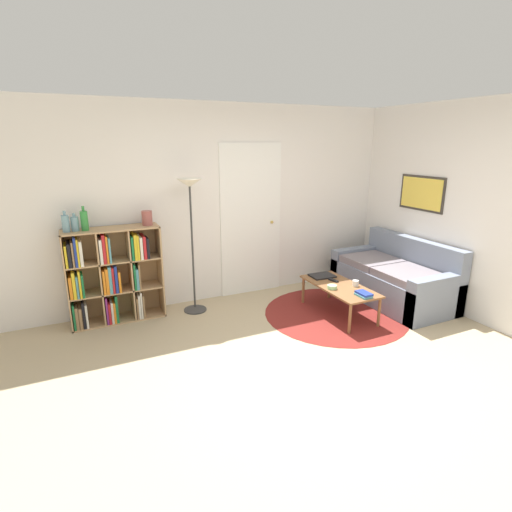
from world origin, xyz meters
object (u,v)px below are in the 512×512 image
object	(u,v)px
bottle_left	(66,223)
laptop	(322,276)
bowl	(332,287)
bottle_right	(84,220)
floor_lamp	(190,203)
bookshelf	(110,276)
vase_on_shelf	(147,218)
cup	(356,283)
couch	(395,279)
coffee_table	(339,288)
bottle_middle	(75,224)

from	to	relation	value
bottle_left	laptop	bearing A→B (deg)	-11.89
bowl	bottle_right	xyz separation A→B (m)	(-2.65, 1.07, 0.85)
laptop	floor_lamp	bearing A→B (deg)	162.68
bookshelf	vase_on_shelf	size ratio (longest dim) A/B	6.63
cup	vase_on_shelf	size ratio (longest dim) A/B	0.45
couch	bookshelf	bearing A→B (deg)	165.39
coffee_table	bottle_middle	world-z (taller)	bottle_middle
bottle_left	bottle_middle	bearing A→B (deg)	9.52
cup	bottle_middle	xyz separation A→B (m)	(-3.07, 1.13, 0.81)
cup	laptop	bearing A→B (deg)	109.30
bottle_left	bookshelf	bearing A→B (deg)	0.92
bottle_left	cup	bearing A→B (deg)	-19.33
floor_lamp	bowl	size ratio (longest dim) A/B	14.29
bookshelf	couch	size ratio (longest dim) A/B	0.69
laptop	bottle_left	distance (m)	3.18
floor_lamp	coffee_table	bearing A→B (deg)	-28.57
cup	bottle_right	xyz separation A→B (m)	(-2.97, 1.11, 0.84)
laptop	coffee_table	bearing A→B (deg)	-89.43
couch	cup	bearing A→B (deg)	-168.00
cup	vase_on_shelf	bearing A→B (deg)	153.89
coffee_table	bottle_middle	size ratio (longest dim) A/B	5.35
floor_lamp	vase_on_shelf	world-z (taller)	floor_lamp
couch	floor_lamp	bearing A→B (deg)	162.94
bookshelf	vase_on_shelf	world-z (taller)	vase_on_shelf
couch	bottle_middle	size ratio (longest dim) A/B	8.19
couch	coffee_table	xyz separation A→B (m)	(-1.00, -0.08, 0.06)
coffee_table	bottle_right	xyz separation A→B (m)	(-2.81, 1.01, 0.91)
floor_lamp	laptop	bearing A→B (deg)	-17.32
bottle_middle	bottle_right	xyz separation A→B (m)	(0.10, -0.02, 0.03)
coffee_table	bowl	xyz separation A→B (m)	(-0.16, -0.06, 0.06)
coffee_table	bottle_middle	xyz separation A→B (m)	(-2.91, 1.02, 0.88)
coffee_table	bowl	world-z (taller)	bowl
floor_lamp	couch	bearing A→B (deg)	-17.06
coffee_table	laptop	size ratio (longest dim) A/B	3.36
floor_lamp	cup	distance (m)	2.25
bookshelf	bottle_middle	xyz separation A→B (m)	(-0.31, 0.01, 0.66)
bottle_right	laptop	bearing A→B (deg)	-12.67
floor_lamp	bottle_right	distance (m)	1.21
couch	bowl	distance (m)	1.17
bowl	cup	world-z (taller)	cup
vase_on_shelf	bottle_left	bearing A→B (deg)	-179.53
coffee_table	bowl	distance (m)	0.18
coffee_table	cup	size ratio (longest dim) A/B	13.89
bookshelf	bottle_left	distance (m)	0.78
bookshelf	coffee_table	world-z (taller)	bookshelf
vase_on_shelf	laptop	bearing A→B (deg)	-16.81
bookshelf	laptop	xyz separation A→B (m)	(2.59, -0.64, -0.18)
laptop	vase_on_shelf	world-z (taller)	vase_on_shelf
bottle_right	cup	bearing A→B (deg)	-20.48
bookshelf	bowl	bearing A→B (deg)	-23.73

